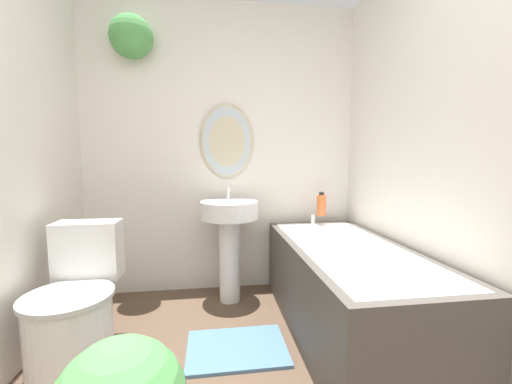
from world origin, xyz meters
The scene contains 7 objects.
wall_back centered at (-0.06, 2.25, 1.28)m, with size 2.37×0.32×2.40m.
wall_right centered at (1.15, 1.12, 1.20)m, with size 0.06×2.35×2.40m.
toilet centered at (-0.84, 1.30, 0.30)m, with size 0.44×0.61×0.75m.
pedestal_sink centered at (0.03, 1.97, 0.57)m, with size 0.45×0.45×0.90m.
bathtub centered at (0.75, 1.39, 0.30)m, with size 0.71×1.58×0.65m.
shampoo_bottle centered at (0.81, 2.05, 0.74)m, with size 0.08×0.08×0.20m.
bath_mat centered at (0.03, 1.30, 0.01)m, with size 0.58×0.43×0.02m.
Camera 1 is at (-0.10, -0.44, 1.12)m, focal length 22.00 mm.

